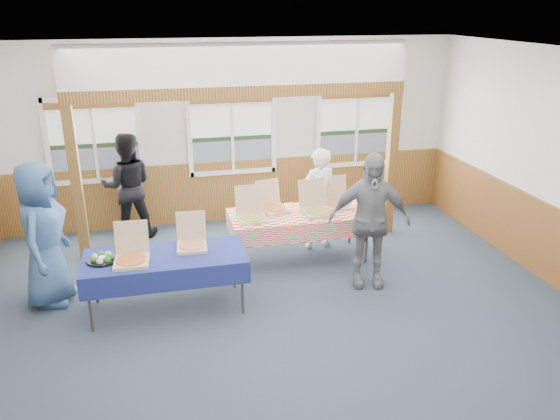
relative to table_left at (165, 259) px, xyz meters
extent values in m
plane|color=#2C3B48|center=(1.31, -0.53, -0.70)|extent=(8.00, 8.00, 0.00)
plane|color=white|center=(1.31, -0.53, 2.50)|extent=(8.00, 8.00, 0.00)
plane|color=silver|center=(1.31, 2.97, 0.90)|extent=(8.00, 0.00, 8.00)
plane|color=silver|center=(1.31, -4.03, 0.90)|extent=(8.00, 0.00, 8.00)
cube|color=brown|center=(1.31, 2.95, -0.15)|extent=(7.98, 0.05, 1.10)
cube|color=brown|center=(5.28, -0.53, -0.15)|extent=(0.05, 6.98, 1.10)
cube|color=white|center=(-0.99, 2.91, 0.21)|extent=(1.52, 0.05, 0.08)
cube|color=white|center=(-0.99, 2.91, 1.59)|extent=(1.52, 0.05, 0.08)
cube|color=white|center=(-1.73, 2.91, 0.90)|extent=(0.08, 0.05, 1.46)
cube|color=white|center=(-0.25, 2.91, 0.90)|extent=(0.08, 0.05, 1.46)
cube|color=white|center=(-0.99, 2.91, 0.90)|extent=(0.05, 0.05, 1.30)
cube|color=slate|center=(-0.99, 2.95, 0.51)|extent=(1.40, 0.02, 0.52)
cube|color=#1E381C|center=(-0.99, 2.95, 0.80)|extent=(1.40, 0.02, 0.08)
cube|color=silver|center=(-0.99, 2.95, 1.19)|extent=(1.40, 0.02, 0.70)
cube|color=brown|center=(-0.99, 2.89, 1.49)|extent=(1.40, 0.07, 0.10)
cube|color=white|center=(1.31, 2.91, 0.21)|extent=(1.52, 0.05, 0.08)
cube|color=white|center=(1.31, 2.91, 1.59)|extent=(1.52, 0.05, 0.08)
cube|color=white|center=(0.57, 2.91, 0.90)|extent=(0.08, 0.05, 1.46)
cube|color=white|center=(2.05, 2.91, 0.90)|extent=(0.08, 0.05, 1.46)
cube|color=white|center=(1.31, 2.91, 0.90)|extent=(0.05, 0.05, 1.30)
cube|color=slate|center=(1.31, 2.95, 0.51)|extent=(1.40, 0.02, 0.52)
cube|color=#1E381C|center=(1.31, 2.95, 0.80)|extent=(1.40, 0.02, 0.08)
cube|color=silver|center=(1.31, 2.95, 1.19)|extent=(1.40, 0.02, 0.70)
cube|color=brown|center=(1.31, 2.89, 1.49)|extent=(1.40, 0.07, 0.10)
cube|color=white|center=(3.61, 2.91, 0.21)|extent=(1.52, 0.05, 0.08)
cube|color=white|center=(3.61, 2.91, 1.59)|extent=(1.52, 0.05, 0.08)
cube|color=white|center=(2.87, 2.91, 0.90)|extent=(0.08, 0.05, 1.46)
cube|color=white|center=(4.35, 2.91, 0.90)|extent=(0.08, 0.05, 1.46)
cube|color=white|center=(3.61, 2.91, 0.90)|extent=(0.05, 0.05, 1.30)
cube|color=slate|center=(3.61, 2.95, 0.51)|extent=(1.40, 0.02, 0.52)
cube|color=#1E381C|center=(3.61, 2.95, 0.80)|extent=(1.40, 0.02, 0.08)
cube|color=silver|center=(3.61, 2.95, 1.19)|extent=(1.40, 0.02, 0.70)
cube|color=brown|center=(3.61, 2.89, 1.49)|extent=(1.40, 0.07, 0.10)
cube|color=#5E2C15|center=(-1.19, 1.77, 0.50)|extent=(0.15, 0.15, 2.40)
cube|color=#5E2C15|center=(3.81, 1.77, 0.50)|extent=(0.15, 0.15, 2.40)
cube|color=#5E2C15|center=(1.31, 1.77, 1.79)|extent=(5.15, 0.18, 0.18)
cylinder|color=#343434|center=(-0.92, -0.35, -0.34)|extent=(0.04, 0.04, 0.73)
cylinder|color=#343434|center=(-0.92, 0.35, -0.34)|extent=(0.04, 0.04, 0.73)
cylinder|color=#343434|center=(0.92, -0.35, -0.34)|extent=(0.04, 0.04, 0.73)
cylinder|color=#343434|center=(0.92, 0.35, -0.34)|extent=(0.04, 0.04, 0.73)
cube|color=#343434|center=(0.00, 0.00, 0.03)|extent=(2.02, 0.97, 0.03)
cube|color=navy|center=(0.00, 0.00, 0.05)|extent=(2.08, 1.03, 0.01)
cube|color=navy|center=(0.00, -0.44, -0.09)|extent=(2.01, 0.17, 0.28)
cube|color=navy|center=(0.00, 0.44, -0.09)|extent=(2.01, 0.17, 0.28)
cylinder|color=#343434|center=(1.07, 0.69, -0.34)|extent=(0.04, 0.04, 0.73)
cylinder|color=#343434|center=(1.07, 1.43, -0.34)|extent=(0.04, 0.04, 0.73)
cylinder|color=#343434|center=(3.00, 0.69, -0.34)|extent=(0.04, 0.04, 0.73)
cylinder|color=#343434|center=(3.00, 1.43, -0.34)|extent=(0.04, 0.04, 0.73)
cube|color=#343434|center=(2.03, 1.06, 0.03)|extent=(2.08, 0.91, 0.03)
cube|color=red|center=(2.03, 1.06, 0.05)|extent=(2.14, 0.97, 0.01)
cube|color=red|center=(2.03, 0.60, -0.09)|extent=(2.11, 0.07, 0.28)
cube|color=red|center=(2.03, 1.52, -0.09)|extent=(2.11, 0.07, 0.28)
cube|color=#CEAD89|center=(-0.40, -0.15, 0.08)|extent=(0.43, 0.43, 0.05)
cylinder|color=orange|center=(-0.40, -0.15, 0.11)|extent=(0.38, 0.38, 0.01)
cube|color=#CEAD89|center=(-0.39, 0.10, 0.30)|extent=(0.41, 0.12, 0.40)
cube|color=#CEAD89|center=(0.35, 0.12, 0.07)|extent=(0.41, 0.41, 0.04)
cylinder|color=#DDAD66|center=(0.35, 0.12, 0.10)|extent=(0.36, 0.36, 0.01)
cube|color=#CEAD89|center=(0.37, 0.35, 0.28)|extent=(0.39, 0.12, 0.38)
cube|color=#CEAD89|center=(1.28, 0.92, 0.08)|extent=(0.42, 0.42, 0.05)
cylinder|color=gold|center=(1.28, 0.92, 0.11)|extent=(0.37, 0.37, 0.01)
cube|color=#CEAD89|center=(1.28, 1.17, 0.30)|extent=(0.41, 0.10, 0.41)
cube|color=#CEAD89|center=(1.68, 1.21, 0.08)|extent=(0.47, 0.47, 0.04)
cylinder|color=orange|center=(1.68, 1.21, 0.10)|extent=(0.42, 0.42, 0.01)
cube|color=#CEAD89|center=(1.63, 1.44, 0.29)|extent=(0.40, 0.19, 0.39)
cube|color=#CEAD89|center=(2.28, 0.94, 0.08)|extent=(0.45, 0.45, 0.05)
cylinder|color=gold|center=(2.28, 0.94, 0.11)|extent=(0.40, 0.40, 0.01)
cube|color=#CEAD89|center=(2.27, 1.20, 0.31)|extent=(0.43, 0.13, 0.42)
cube|color=#CEAD89|center=(2.68, 1.16, 0.08)|extent=(0.40, 0.40, 0.04)
cylinder|color=#DDAD66|center=(2.68, 1.16, 0.10)|extent=(0.35, 0.35, 0.01)
cube|color=#CEAD89|center=(2.69, 1.40, 0.29)|extent=(0.40, 0.10, 0.39)
cylinder|color=black|center=(-0.75, 0.00, 0.07)|extent=(0.38, 0.38, 0.03)
cylinder|color=white|center=(-0.75, 0.00, 0.09)|extent=(0.08, 0.08, 0.04)
sphere|color=#266125|center=(-0.65, 0.00, 0.10)|extent=(0.08, 0.08, 0.08)
sphere|color=beige|center=(-0.69, 0.08, 0.10)|extent=(0.08, 0.08, 0.08)
sphere|color=#266125|center=(-0.77, 0.10, 0.10)|extent=(0.08, 0.08, 0.08)
sphere|color=beige|center=(-0.84, 0.04, 0.10)|extent=(0.08, 0.08, 0.08)
sphere|color=#266125|center=(-0.84, -0.04, 0.10)|extent=(0.08, 0.08, 0.08)
sphere|color=beige|center=(-0.77, -0.10, 0.10)|extent=(0.08, 0.08, 0.08)
sphere|color=#266125|center=(-0.69, -0.08, 0.10)|extent=(0.08, 0.08, 0.08)
cylinder|color=#976819|center=(2.88, 0.81, 0.13)|extent=(0.07, 0.07, 0.15)
imported|color=white|center=(2.44, 1.40, 0.12)|extent=(0.67, 0.51, 1.65)
imported|color=black|center=(-0.51, 2.57, 0.19)|extent=(0.87, 0.68, 1.78)
imported|color=#375C8B|center=(-1.50, 0.54, 0.26)|extent=(0.77, 1.03, 1.92)
imported|color=slate|center=(2.75, 0.07, 0.25)|extent=(1.19, 0.71, 1.90)
camera|label=1|loc=(0.01, -6.38, 3.01)|focal=35.00mm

